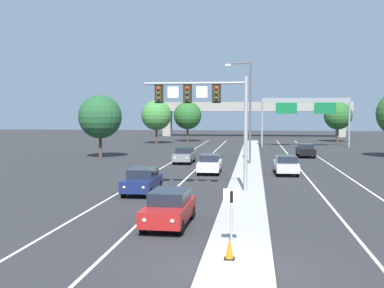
% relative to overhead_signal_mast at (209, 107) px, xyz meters
% --- Properties ---
extents(ground_plane, '(260.00, 260.00, 0.00)m').
position_rel_overhead_signal_mast_xyz_m(ground_plane, '(2.28, -14.74, -5.47)').
color(ground_plane, '#28282B').
extents(median_island, '(2.40, 110.00, 0.15)m').
position_rel_overhead_signal_mast_xyz_m(median_island, '(2.28, 3.26, -5.40)').
color(median_island, '#9E9B93').
rests_on(median_island, ground).
extents(lane_stripe_oncoming_center, '(0.14, 100.00, 0.01)m').
position_rel_overhead_signal_mast_xyz_m(lane_stripe_oncoming_center, '(-2.42, 10.26, -5.47)').
color(lane_stripe_oncoming_center, silver).
rests_on(lane_stripe_oncoming_center, ground).
extents(lane_stripe_receding_center, '(0.14, 100.00, 0.01)m').
position_rel_overhead_signal_mast_xyz_m(lane_stripe_receding_center, '(6.98, 10.26, -5.47)').
color(lane_stripe_receding_center, silver).
rests_on(lane_stripe_receding_center, ground).
extents(edge_stripe_left, '(0.14, 100.00, 0.01)m').
position_rel_overhead_signal_mast_xyz_m(edge_stripe_left, '(-5.72, 10.26, -5.47)').
color(edge_stripe_left, silver).
rests_on(edge_stripe_left, ground).
extents(edge_stripe_right, '(0.14, 100.00, 0.01)m').
position_rel_overhead_signal_mast_xyz_m(edge_stripe_right, '(10.28, 10.26, -5.47)').
color(edge_stripe_right, silver).
rests_on(edge_stripe_right, ground).
extents(overhead_signal_mast, '(6.56, 0.44, 7.20)m').
position_rel_overhead_signal_mast_xyz_m(overhead_signal_mast, '(0.00, 0.00, 0.00)').
color(overhead_signal_mast, gray).
rests_on(overhead_signal_mast, median_island).
extents(median_sign_post, '(0.60, 0.10, 2.20)m').
position_rel_overhead_signal_mast_xyz_m(median_sign_post, '(2.01, -12.68, -3.89)').
color(median_sign_post, gray).
rests_on(median_sign_post, median_island).
extents(street_lamp_median, '(2.58, 0.28, 10.00)m').
position_rel_overhead_signal_mast_xyz_m(street_lamp_median, '(2.18, 17.01, 0.32)').
color(street_lamp_median, '#4C4C51').
rests_on(street_lamp_median, median_island).
extents(car_oncoming_red, '(1.89, 4.50, 1.58)m').
position_rel_overhead_signal_mast_xyz_m(car_oncoming_red, '(-0.95, -9.08, -4.65)').
color(car_oncoming_red, maroon).
rests_on(car_oncoming_red, ground).
extents(car_oncoming_navy, '(1.84, 4.48, 1.58)m').
position_rel_overhead_signal_mast_xyz_m(car_oncoming_navy, '(-4.17, -0.77, -4.65)').
color(car_oncoming_navy, '#141E4C').
rests_on(car_oncoming_navy, ground).
extents(car_oncoming_white, '(1.87, 4.49, 1.58)m').
position_rel_overhead_signal_mast_xyz_m(car_oncoming_white, '(-0.91, 9.95, -4.65)').
color(car_oncoming_white, silver).
rests_on(car_oncoming_white, ground).
extents(car_oncoming_grey, '(1.84, 4.48, 1.58)m').
position_rel_overhead_signal_mast_xyz_m(car_oncoming_grey, '(-4.25, 17.93, -4.65)').
color(car_oncoming_grey, slate).
rests_on(car_oncoming_grey, ground).
extents(car_receding_silver, '(1.90, 4.50, 1.58)m').
position_rel_overhead_signal_mast_xyz_m(car_receding_silver, '(5.45, 10.04, -4.65)').
color(car_receding_silver, '#B7B7BC').
rests_on(car_receding_silver, ground).
extents(car_receding_black, '(1.91, 4.51, 1.58)m').
position_rel_overhead_signal_mast_xyz_m(car_receding_black, '(8.75, 26.43, -4.65)').
color(car_receding_black, black).
rests_on(car_receding_black, ground).
extents(traffic_cone_median_nose, '(0.36, 0.36, 0.74)m').
position_rel_overhead_signal_mast_xyz_m(traffic_cone_median_nose, '(2.02, -14.16, -4.96)').
color(traffic_cone_median_nose, black).
rests_on(traffic_cone_median_nose, median_island).
extents(highway_sign_gantry, '(13.28, 0.42, 7.50)m').
position_rel_overhead_signal_mast_xyz_m(highway_sign_gantry, '(10.48, 43.96, 0.69)').
color(highway_sign_gantry, gray).
rests_on(highway_sign_gantry, ground).
extents(overpass_bridge, '(42.40, 6.40, 7.65)m').
position_rel_overhead_signal_mast_xyz_m(overpass_bridge, '(2.28, 76.68, 0.31)').
color(overpass_bridge, gray).
rests_on(overpass_bridge, ground).
extents(tree_far_left_a, '(4.96, 4.96, 7.17)m').
position_rel_overhead_signal_mast_xyz_m(tree_far_left_a, '(-14.70, 22.60, -0.79)').
color(tree_far_left_a, '#4C3823').
rests_on(tree_far_left_a, ground).
extents(tree_far_right_b, '(4.99, 4.99, 7.21)m').
position_rel_overhead_signal_mast_xyz_m(tree_far_right_b, '(17.63, 57.72, -0.76)').
color(tree_far_right_b, '#4C3823').
rests_on(tree_far_right_b, ground).
extents(tree_far_left_b, '(5.08, 5.08, 7.36)m').
position_rel_overhead_signal_mast_xyz_m(tree_far_left_b, '(-13.60, 48.71, -0.67)').
color(tree_far_left_b, '#4C3823').
rests_on(tree_far_left_b, ground).
extents(tree_far_left_c, '(5.02, 5.02, 7.26)m').
position_rel_overhead_signal_mast_xyz_m(tree_far_left_c, '(-9.17, 55.01, -0.73)').
color(tree_far_left_c, '#4C3823').
rests_on(tree_far_left_c, ground).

